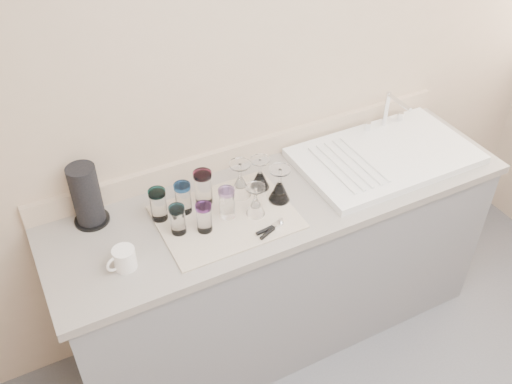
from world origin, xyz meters
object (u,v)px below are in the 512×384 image
sink_unit (385,155)px  goblet_back_right (260,178)px  tumbler_cyan (183,198)px  white_mug (124,259)px  tumbler_blue (204,217)px  tumbler_magenta (178,219)px  goblet_back_left (240,184)px  goblet_front_left (256,205)px  goblet_front_right (279,189)px  can_opener (271,229)px  tumbler_lavender (227,203)px  tumbler_purple (203,187)px  tumbler_teal (158,204)px  paper_towel_roll (86,196)px

sink_unit → goblet_back_right: (-0.62, 0.07, 0.04)m
tumbler_cyan → white_mug: (-0.31, -0.19, -0.03)m
tumbler_blue → white_mug: (-0.34, -0.04, -0.03)m
tumbler_magenta → goblet_back_left: (0.32, 0.10, -0.01)m
tumbler_cyan → goblet_back_left: goblet_back_left is taller
sink_unit → tumbler_cyan: bearing=175.6°
goblet_front_left → white_mug: (-0.57, -0.04, -0.01)m
sink_unit → goblet_front_right: size_ratio=5.05×
sink_unit → can_opener: 0.74m
tumbler_blue → tumbler_lavender: tumbler_lavender is taller
tumbler_purple → goblet_front_right: size_ratio=0.95×
goblet_front_left → can_opener: goblet_front_left is taller
tumbler_teal → tumbler_lavender: 0.28m
tumbler_blue → sink_unit: bearing=4.2°
tumbler_teal → tumbler_lavender: bearing=-24.6°
sink_unit → tumbler_teal: size_ratio=5.83×
tumbler_lavender → goblet_back_right: 0.23m
tumbler_cyan → tumbler_blue: (0.03, -0.14, -0.01)m
goblet_back_right → goblet_front_right: size_ratio=0.92×
goblet_front_right → paper_towel_roll: paper_towel_roll is taller
tumbler_purple → goblet_back_left: 0.16m
tumbler_magenta → paper_towel_roll: 0.37m
tumbler_purple → paper_towel_roll: (-0.45, 0.11, 0.05)m
sink_unit → tumbler_lavender: bearing=-177.6°
goblet_back_right → tumbler_purple: bearing=176.0°
goblet_front_right → paper_towel_roll: 0.78m
tumbler_lavender → goblet_front_right: 0.24m
sink_unit → goblet_front_left: bearing=-174.0°
tumbler_magenta → white_mug: size_ratio=1.00×
goblet_front_left → goblet_front_right: goblet_front_right is taller
tumbler_cyan → tumbler_purple: 0.10m
goblet_front_left → can_opener: size_ratio=1.09×
tumbler_lavender → goblet_back_left: size_ratio=0.83×
tumbler_purple → white_mug: bearing=-153.5°
tumbler_blue → paper_towel_roll: bearing=145.2°
goblet_back_left → can_opener: bearing=-88.8°
tumbler_teal → goblet_back_left: (0.36, -0.01, -0.02)m
goblet_front_left → white_mug: bearing=-176.1°
sink_unit → tumbler_blue: size_ratio=6.43×
sink_unit → tumbler_blue: bearing=-175.8°
tumbler_purple → tumbler_magenta: tumbler_purple is taller
goblet_front_left → tumbler_purple: bearing=134.1°
white_mug → tumbler_lavender: bearing=9.9°
goblet_front_left → can_opener: bearing=-87.2°
goblet_front_left → paper_towel_roll: (-0.61, 0.27, 0.08)m
paper_towel_roll → sink_unit: bearing=-8.5°
tumbler_teal → tumbler_magenta: size_ratio=1.11×
can_opener → tumbler_teal: bearing=143.0°
tumbler_lavender → paper_towel_roll: paper_towel_roll is taller
goblet_back_left → white_mug: bearing=-162.3°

